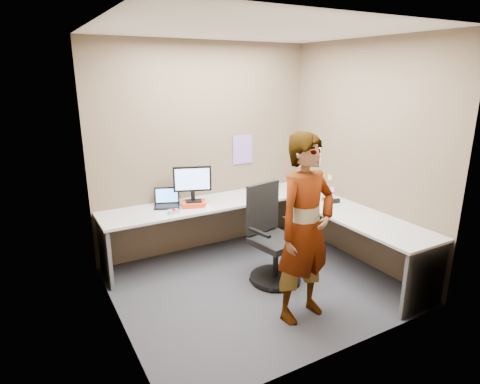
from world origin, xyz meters
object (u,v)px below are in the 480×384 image
desk (271,220)px  office_chair (272,243)px  monitor (192,181)px  person (305,229)px

desk → office_chair: bearing=-121.5°
monitor → office_chair: (0.58, -0.90, -0.60)m
desk → office_chair: 0.41m
person → monitor: bearing=97.2°
desk → person: 1.18m
monitor → office_chair: size_ratio=0.41×
monitor → office_chair: 1.22m
desk → person: size_ratio=1.64×
monitor → person: 1.71m
desk → monitor: bearing=144.0°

